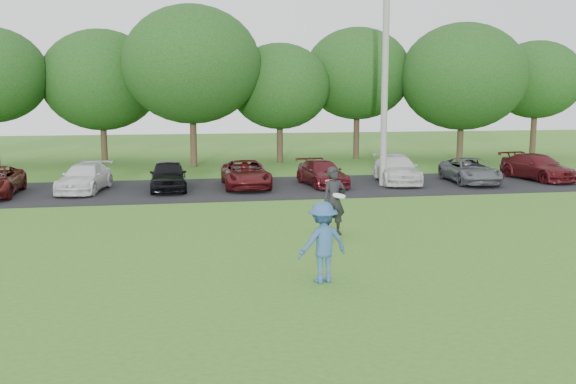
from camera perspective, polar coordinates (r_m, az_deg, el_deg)
name	(u,v)px	position (r m, az deg, el deg)	size (l,w,h in m)	color
ground	(315,272)	(14.55, 2.44, -7.16)	(100.00, 100.00, 0.00)	#377120
parking_lot	(249,188)	(27.12, -3.53, 0.35)	(32.00, 6.50, 0.03)	black
utility_pole	(385,74)	(27.85, 8.62, 10.32)	(0.28, 0.28, 9.56)	gray
frisbee_player	(323,242)	(13.65, 3.10, -4.47)	(1.25, 0.92, 1.93)	#32578F
camera_bystander	(334,201)	(18.14, 4.12, -0.81)	(0.80, 0.62, 1.95)	black
parked_cars	(242,174)	(27.04, -4.13, 1.57)	(29.01, 4.98, 1.23)	#59131D
tree_row	(254,76)	(36.70, -3.01, 10.23)	(42.39, 9.85, 8.64)	#38281C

